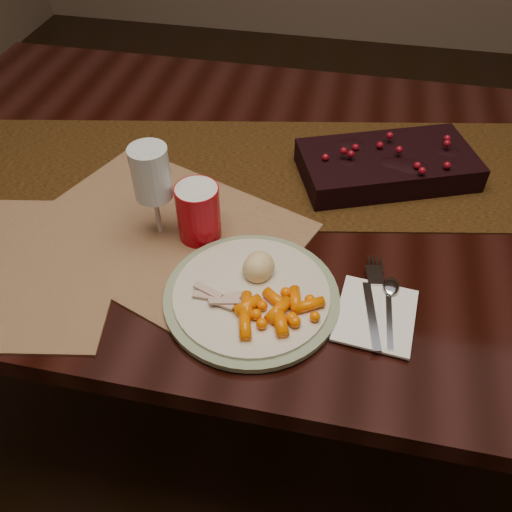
% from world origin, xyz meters
% --- Properties ---
extents(floor, '(5.00, 5.00, 0.00)m').
position_xyz_m(floor, '(0.00, 0.00, 0.00)').
color(floor, black).
rests_on(floor, ground).
extents(dining_table, '(1.80, 1.00, 0.75)m').
position_xyz_m(dining_table, '(0.00, 0.00, 0.38)').
color(dining_table, black).
rests_on(dining_table, floor).
extents(table_runner, '(1.85, 0.71, 0.00)m').
position_xyz_m(table_runner, '(-0.05, 0.04, 0.75)').
color(table_runner, '#4F2F0A').
rests_on(table_runner, dining_table).
extents(centerpiece, '(0.38, 0.29, 0.07)m').
position_xyz_m(centerpiece, '(0.16, 0.07, 0.79)').
color(centerpiece, black).
rests_on(centerpiece, table_runner).
extents(placemat_main, '(0.56, 0.49, 0.00)m').
position_xyz_m(placemat_main, '(-0.22, -0.19, 0.75)').
color(placemat_main, brown).
rests_on(placemat_main, dining_table).
extents(dinner_plate, '(0.35, 0.35, 0.02)m').
position_xyz_m(dinner_plate, '(-0.03, -0.31, 0.76)').
color(dinner_plate, silver).
rests_on(dinner_plate, placemat_main).
extents(baby_carrots, '(0.13, 0.10, 0.02)m').
position_xyz_m(baby_carrots, '(0.01, -0.34, 0.78)').
color(baby_carrots, '#FF6D00').
rests_on(baby_carrots, dinner_plate).
extents(mashed_potatoes, '(0.09, 0.08, 0.05)m').
position_xyz_m(mashed_potatoes, '(-0.03, -0.27, 0.79)').
color(mashed_potatoes, beige).
rests_on(mashed_potatoes, dinner_plate).
extents(turkey_shreds, '(0.08, 0.07, 0.02)m').
position_xyz_m(turkey_shreds, '(-0.09, -0.34, 0.78)').
color(turkey_shreds, '#C0AC9D').
rests_on(turkey_shreds, dinner_plate).
extents(napkin, '(0.13, 0.15, 0.00)m').
position_xyz_m(napkin, '(0.16, -0.31, 0.76)').
color(napkin, white).
rests_on(napkin, placemat_main).
extents(fork, '(0.06, 0.17, 0.00)m').
position_xyz_m(fork, '(0.16, -0.29, 0.76)').
color(fork, '#BCBCBC').
rests_on(fork, napkin).
extents(spoon, '(0.03, 0.13, 0.00)m').
position_xyz_m(spoon, '(0.18, -0.30, 0.76)').
color(spoon, '#A9ABC8').
rests_on(spoon, napkin).
extents(red_cup, '(0.10, 0.10, 0.10)m').
position_xyz_m(red_cup, '(-0.15, -0.18, 0.81)').
color(red_cup, '#AA0410').
rests_on(red_cup, placemat_main).
extents(wine_glass, '(0.07, 0.07, 0.18)m').
position_xyz_m(wine_glass, '(-0.23, -0.19, 0.84)').
color(wine_glass, '#A7BECF').
rests_on(wine_glass, dining_table).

